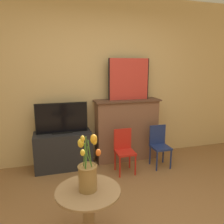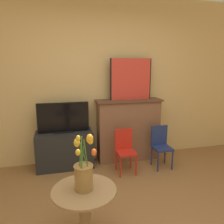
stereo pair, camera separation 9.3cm
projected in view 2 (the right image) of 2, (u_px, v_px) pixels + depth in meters
wall_back at (99, 81)px, 3.63m from camera, size 8.00×0.06×2.70m
fireplace_mantel at (128, 129)px, 3.74m from camera, size 1.11×0.34×1.05m
painting at (131, 79)px, 3.58m from camera, size 0.70×0.03×0.67m
tv_stand at (65, 150)px, 3.48m from camera, size 0.88×0.39×0.58m
tv_monitor at (63, 118)px, 3.37m from camera, size 0.79×0.12×0.47m
chair_red at (125, 148)px, 3.31m from camera, size 0.28×0.28×0.66m
chair_blue at (161, 144)px, 3.49m from camera, size 0.28×0.28×0.66m
side_table at (85, 209)px, 1.94m from camera, size 0.57×0.57×0.55m
vase_tulips at (84, 172)px, 1.86m from camera, size 0.19×0.20×0.51m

